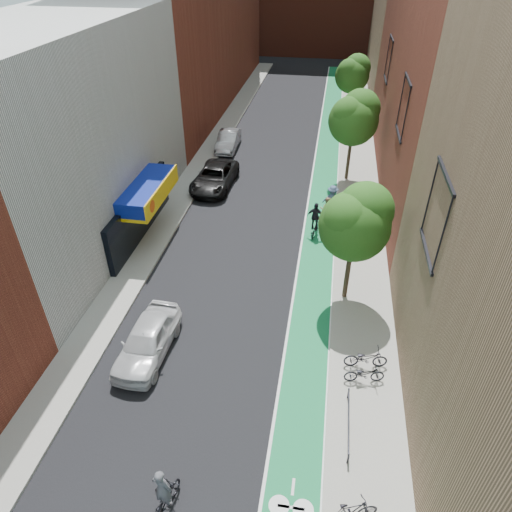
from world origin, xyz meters
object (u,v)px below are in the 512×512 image
at_px(parked_car_white, 147,340).
at_px(cyclist_lane_mid, 315,222).
at_px(cyclist_lane_far, 332,202).
at_px(parked_car_black, 215,177).
at_px(parked_car_silver, 228,140).
at_px(cyclist_lane_near, 326,214).
at_px(cyclist_lead, 163,499).

xyz_separation_m(parked_car_white, cyclist_lane_mid, (6.69, 11.15, 0.09)).
height_order(parked_car_white, cyclist_lane_far, cyclist_lane_far).
xyz_separation_m(parked_car_black, parked_car_silver, (-0.59, 7.30, -0.03)).
bearing_deg(parked_car_white, cyclist_lane_near, 61.38).
relative_size(parked_car_white, parked_car_silver, 1.02).
relative_size(parked_car_silver, cyclist_lane_near, 2.28).
relative_size(parked_car_white, cyclist_lane_far, 2.08).
height_order(parked_car_white, parked_car_silver, parked_car_white).
distance_m(parked_car_white, cyclist_lane_near, 14.32).
relative_size(cyclist_lane_near, cyclist_lane_far, 0.90).
bearing_deg(cyclist_lane_far, cyclist_lane_mid, 69.40).
bearing_deg(cyclist_lane_far, parked_car_black, -18.60).
distance_m(parked_car_silver, cyclist_lane_far, 13.80).
relative_size(parked_car_white, cyclist_lead, 2.17).
xyz_separation_m(cyclist_lane_mid, cyclist_lane_far, (0.92, 2.40, 0.18)).
bearing_deg(cyclist_lane_near, cyclist_lane_far, -100.49).
distance_m(parked_car_black, cyclist_lane_mid, 9.39).
height_order(parked_car_black, parked_car_silver, parked_car_black).
relative_size(parked_car_white, parked_car_black, 0.83).
height_order(cyclist_lead, cyclist_lane_far, cyclist_lane_far).
bearing_deg(parked_car_silver, parked_car_white, -87.73).
distance_m(cyclist_lead, cyclist_lane_far, 20.55).
relative_size(parked_car_silver, cyclist_lane_far, 2.04).
bearing_deg(cyclist_lane_mid, cyclist_lane_far, -101.06).
distance_m(cyclist_lane_near, cyclist_lane_mid, 1.33).
bearing_deg(parked_car_white, cyclist_lane_mid, 61.02).
bearing_deg(cyclist_lane_mid, cyclist_lane_near, -107.13).
bearing_deg(cyclist_lane_mid, cyclist_lead, 87.96).
distance_m(parked_car_white, cyclist_lead, 7.11).
xyz_separation_m(parked_car_black, cyclist_lane_far, (8.62, -2.97, 0.28)).
bearing_deg(parked_car_white, parked_car_black, 95.49).
relative_size(cyclist_lead, cyclist_lane_far, 0.96).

